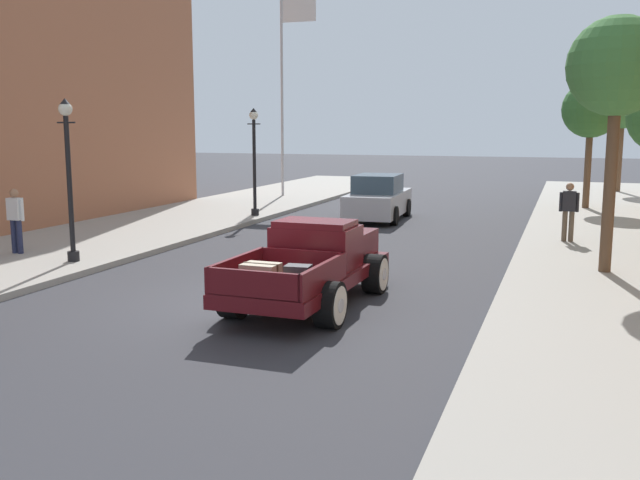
# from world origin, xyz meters

# --- Properties ---
(ground_plane) EXTENTS (140.00, 140.00, 0.00)m
(ground_plane) POSITION_xyz_m (0.00, 0.00, 0.00)
(ground_plane) COLOR #333338
(hotrod_truck_maroon) EXTENTS (2.27, 4.98, 1.58)m
(hotrod_truck_maroon) POSITION_xyz_m (1.18, 0.46, 0.75)
(hotrod_truck_maroon) COLOR #510F14
(hotrod_truck_maroon) RESTS_ON ground
(car_background_silver) EXTENTS (2.03, 4.38, 1.65)m
(car_background_silver) POSITION_xyz_m (-0.74, 12.63, 0.77)
(car_background_silver) COLOR #B7B7BC
(car_background_silver) RESTS_ON ground
(pedestrian_sidewalk_left) EXTENTS (0.53, 0.22, 1.65)m
(pedestrian_sidewalk_left) POSITION_xyz_m (-7.47, 2.14, 1.09)
(pedestrian_sidewalk_left) COLOR #232847
(pedestrian_sidewalk_left) RESTS_ON sidewalk_left
(pedestrian_sidewalk_right) EXTENTS (0.53, 0.22, 1.65)m
(pedestrian_sidewalk_right) POSITION_xyz_m (5.76, 8.80, 1.09)
(pedestrian_sidewalk_right) COLOR brown
(pedestrian_sidewalk_right) RESTS_ON sidewalk_right
(street_lamp_near) EXTENTS (0.50, 0.32, 3.85)m
(street_lamp_near) POSITION_xyz_m (-5.43, 1.73, 2.39)
(street_lamp_near) COLOR black
(street_lamp_near) RESTS_ON sidewalk_left
(street_lamp_far) EXTENTS (0.50, 0.32, 3.85)m
(street_lamp_far) POSITION_xyz_m (-5.00, 11.28, 2.39)
(street_lamp_far) COLOR black
(street_lamp_far) RESTS_ON sidewalk_left
(flagpole) EXTENTS (1.74, 0.16, 9.16)m
(flagpole) POSITION_xyz_m (-6.72, 18.68, 5.77)
(flagpole) COLOR #B2B2B7
(flagpole) RESTS_ON sidewalk_left
(street_tree_nearest) EXTENTS (2.13, 2.13, 5.54)m
(street_tree_nearest) POSITION_xyz_m (6.57, 4.63, 4.56)
(street_tree_nearest) COLOR brown
(street_tree_nearest) RESTS_ON sidewalk_right
(street_tree_third) EXTENTS (2.22, 2.22, 4.98)m
(street_tree_third) POSITION_xyz_m (6.40, 17.85, 3.97)
(street_tree_third) COLOR brown
(street_tree_third) RESTS_ON sidewalk_right
(street_tree_farthest) EXTENTS (2.23, 2.23, 5.32)m
(street_tree_farthest) POSITION_xyz_m (8.05, 26.12, 4.30)
(street_tree_farthest) COLOR brown
(street_tree_farthest) RESTS_ON sidewalk_right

